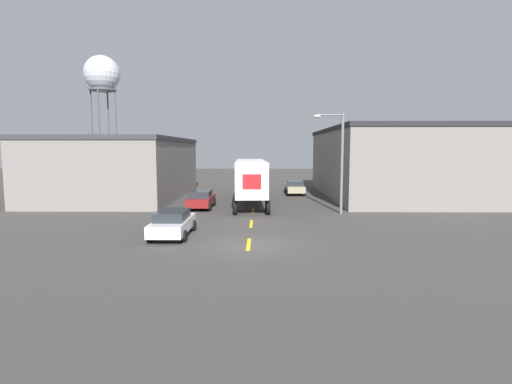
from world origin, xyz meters
TOP-DOWN VIEW (x-y plane):
  - ground_plane at (0.00, 0.00)m, footprint 160.00×160.00m
  - road_centerline at (0.00, 6.00)m, footprint 0.20×13.99m
  - warehouse_left at (-13.48, 20.34)m, footprint 12.23×19.03m
  - warehouse_right at (14.03, 21.87)m, footprint 13.33×21.97m
  - semi_truck at (-0.33, 16.18)m, footprint 3.34×14.93m
  - parked_car_left_far at (-4.34, 12.94)m, footprint 2.07×4.76m
  - parked_car_right_far at (4.34, 23.48)m, footprint 2.07×4.76m
  - parked_car_left_near at (-4.34, 2.24)m, footprint 2.07×4.76m
  - water_tower at (-27.93, 53.18)m, footprint 6.33×6.33m
  - street_lamp at (6.46, 10.29)m, footprint 2.30×0.32m

SIDE VIEW (x-z plane):
  - ground_plane at x=0.00m, z-range 0.00..0.00m
  - road_centerline at x=0.00m, z-range 0.00..0.01m
  - parked_car_left_far at x=-4.34m, z-range 0.03..1.50m
  - parked_car_right_far at x=4.34m, z-range 0.03..1.50m
  - parked_car_left_near at x=-4.34m, z-range 0.03..1.50m
  - semi_truck at x=-0.33m, z-range 0.43..4.34m
  - warehouse_left at x=-13.48m, z-range 0.01..6.02m
  - warehouse_right at x=14.03m, z-range 0.00..7.03m
  - street_lamp at x=6.46m, z-range 0.61..8.19m
  - water_tower at x=-27.93m, z-range 7.34..28.88m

